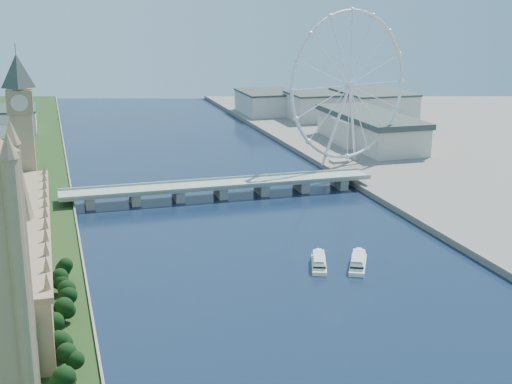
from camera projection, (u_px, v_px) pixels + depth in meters
name	position (u px, v px, depth m)	size (l,w,h in m)	color
tree_row	(65.00, 365.00, 251.04)	(7.93, 199.93, 20.20)	black
parliament_range	(24.00, 249.00, 340.88)	(24.00, 200.00, 70.00)	tan
big_ben	(21.00, 115.00, 428.42)	(20.02, 20.02, 110.00)	tan
westminster_bridge	(220.00, 187.00, 499.20)	(220.00, 22.00, 9.50)	gray
london_eye	(350.00, 86.00, 566.97)	(113.60, 39.12, 124.30)	silver
county_hall	(369.00, 147.00, 668.92)	(54.00, 144.00, 35.00)	beige
city_skyline	(198.00, 115.00, 748.12)	(505.00, 280.00, 32.00)	beige
tour_boat_near	(319.00, 267.00, 368.86)	(7.63, 29.85, 6.60)	white
tour_boat_far	(358.00, 267.00, 368.34)	(8.13, 31.70, 7.02)	silver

